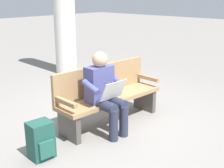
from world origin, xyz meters
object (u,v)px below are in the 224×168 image
(bench_near, at_px, (108,94))
(support_pillar, at_px, (64,4))
(person_seated, at_px, (105,91))
(backpack, at_px, (41,140))

(bench_near, relative_size, support_pillar, 0.54)
(person_seated, distance_m, backpack, 1.12)
(backpack, height_order, support_pillar, support_pillar)
(backpack, relative_size, support_pillar, 0.14)
(backpack, xyz_separation_m, support_pillar, (-2.87, -3.04, 1.47))
(backpack, distance_m, support_pillar, 4.43)
(support_pillar, bearing_deg, backpack, 46.69)
(person_seated, bearing_deg, bench_near, -140.36)
(person_seated, relative_size, backpack, 2.50)
(backpack, bearing_deg, person_seated, 176.09)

